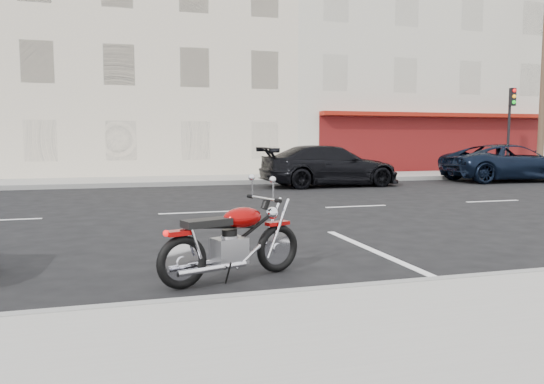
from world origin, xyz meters
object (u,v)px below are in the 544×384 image
at_px(utility_pole, 544,73).
at_px(fire_hydrant, 478,164).
at_px(motorcycle, 279,237).
at_px(suv_far, 510,163).
at_px(car_far, 330,166).
at_px(traffic_light, 510,119).

height_order(utility_pole, fire_hydrant, utility_pole).
bearing_deg(motorcycle, suv_far, 21.71).
bearing_deg(fire_hydrant, car_far, -160.22).
bearing_deg(utility_pole, fire_hydrant, -178.36).
height_order(utility_pole, suv_far, utility_pole).
bearing_deg(fire_hydrant, traffic_light, -6.36).
height_order(utility_pole, traffic_light, utility_pole).
xyz_separation_m(traffic_light, suv_far, (-2.27, -2.76, -1.83)).
relative_size(utility_pole, car_far, 1.81).
relative_size(utility_pole, fire_hydrant, 12.50).
bearing_deg(suv_far, utility_pole, -50.60).
bearing_deg(suv_far, fire_hydrant, -10.62).
xyz_separation_m(traffic_light, car_far, (-9.96, -2.88, -1.83)).
relative_size(suv_far, car_far, 1.06).
xyz_separation_m(fire_hydrant, car_far, (-8.46, -3.04, 0.19)).
distance_m(traffic_light, suv_far, 4.01).
bearing_deg(motorcycle, car_far, 45.45).
bearing_deg(utility_pole, motorcycle, -140.36).
xyz_separation_m(utility_pole, suv_far, (-4.27, -3.02, -4.01)).
height_order(traffic_light, fire_hydrant, traffic_light).
distance_m(motorcycle, car_far, 12.30).
height_order(motorcycle, car_far, car_far).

